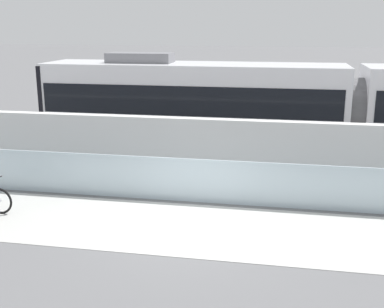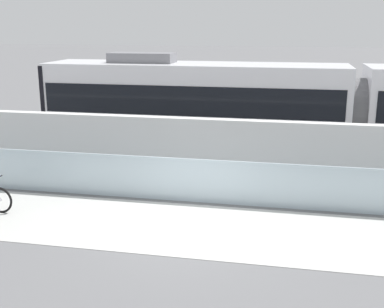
% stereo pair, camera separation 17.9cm
% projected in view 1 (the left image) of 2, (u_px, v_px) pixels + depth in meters
% --- Properties ---
extents(ground_plane, '(200.00, 200.00, 0.00)m').
position_uv_depth(ground_plane, '(187.00, 228.00, 12.11)').
color(ground_plane, slate).
extents(bike_path_deck, '(32.00, 3.20, 0.01)m').
position_uv_depth(bike_path_deck, '(187.00, 228.00, 12.11)').
color(bike_path_deck, beige).
rests_on(bike_path_deck, ground).
extents(glass_parapet, '(32.00, 0.05, 1.25)m').
position_uv_depth(glass_parapet, '(200.00, 181.00, 13.71)').
color(glass_parapet, silver).
rests_on(glass_parapet, ground).
extents(concrete_barrier_wall, '(32.00, 0.36, 2.04)m').
position_uv_depth(concrete_barrier_wall, '(210.00, 151.00, 15.32)').
color(concrete_barrier_wall, silver).
rests_on(concrete_barrier_wall, ground).
extents(tram_rail_near, '(32.00, 0.08, 0.01)m').
position_uv_depth(tram_rail_near, '(220.00, 161.00, 17.94)').
color(tram_rail_near, '#595654').
rests_on(tram_rail_near, ground).
extents(tram_rail_far, '(32.00, 0.08, 0.01)m').
position_uv_depth(tram_rail_far, '(225.00, 152.00, 19.30)').
color(tram_rail_far, '#595654').
rests_on(tram_rail_far, ground).
extents(tram, '(22.56, 2.54, 3.81)m').
position_uv_depth(tram, '(354.00, 111.00, 17.32)').
color(tram, silver).
rests_on(tram, ground).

